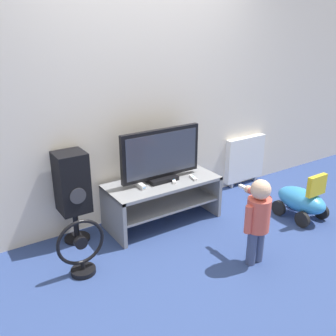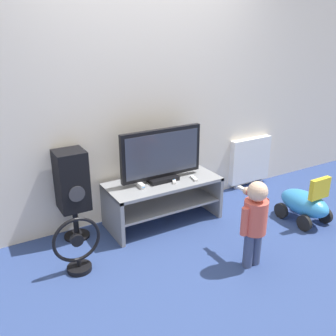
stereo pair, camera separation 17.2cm
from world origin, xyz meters
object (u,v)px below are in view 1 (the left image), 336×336
at_px(remote_primary, 193,178).
at_px(floor_fan, 81,250).
at_px(child, 258,215).
at_px(radiator, 245,159).
at_px(ride_on_toy, 302,200).
at_px(speaker_tower, 72,185).
at_px(remote_secondary, 174,181).
at_px(television, 161,156).
at_px(game_console, 140,185).

distance_m(remote_primary, floor_fan, 1.34).
bearing_deg(remote_primary, child, -91.07).
xyz_separation_m(remote_primary, radiator, (1.09, 0.38, -0.13)).
distance_m(ride_on_toy, radiator, 1.00).
distance_m(speaker_tower, floor_fan, 0.64).
bearing_deg(remote_primary, ride_on_toy, -31.77).
height_order(remote_secondary, child, child).
relative_size(remote_secondary, radiator, 0.21).
distance_m(child, speaker_tower, 1.63).
bearing_deg(ride_on_toy, radiator, 82.36).
bearing_deg(radiator, child, -131.06).
relative_size(television, floor_fan, 1.77).
distance_m(television, remote_secondary, 0.28).
bearing_deg(speaker_tower, remote_primary, -13.35).
distance_m(game_console, remote_secondary, 0.35).
height_order(child, ride_on_toy, child).
xyz_separation_m(television, remote_primary, (0.29, -0.14, -0.24)).
distance_m(remote_primary, ride_on_toy, 1.16).
xyz_separation_m(television, floor_fan, (-1.00, -0.39, -0.49)).
bearing_deg(floor_fan, television, 21.45).
bearing_deg(radiator, floor_fan, -165.16).
height_order(ride_on_toy, radiator, radiator).
height_order(television, floor_fan, television).
bearing_deg(ride_on_toy, speaker_tower, 157.62).
height_order(speaker_tower, floor_fan, speaker_tower).
relative_size(remote_secondary, child, 0.17).
relative_size(child, speaker_tower, 0.88).
xyz_separation_m(child, speaker_tower, (-1.13, 1.17, 0.11)).
bearing_deg(radiator, remote_primary, -160.73).
xyz_separation_m(game_console, remote_secondary, (0.34, -0.07, -0.01)).
distance_m(speaker_tower, radiator, 2.26).
height_order(television, child, television).
relative_size(remote_secondary, speaker_tower, 0.15).
distance_m(remote_secondary, radiator, 1.35).
bearing_deg(floor_fan, ride_on_toy, -8.76).
distance_m(game_console, remote_primary, 0.56).
bearing_deg(game_console, remote_secondary, -11.14).
bearing_deg(television, game_console, -172.68).
bearing_deg(television, speaker_tower, 171.59).
xyz_separation_m(television, game_console, (-0.26, -0.03, -0.24)).
height_order(remote_secondary, ride_on_toy, ride_on_toy).
bearing_deg(television, remote_primary, -26.80).
bearing_deg(radiator, game_console, -170.62).
relative_size(remote_primary, child, 0.18).
distance_m(game_console, child, 1.14).
height_order(remote_primary, radiator, radiator).
bearing_deg(speaker_tower, child, -45.90).
bearing_deg(floor_fan, remote_secondary, 15.12).
relative_size(ride_on_toy, radiator, 0.90).
distance_m(game_console, speaker_tower, 0.63).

